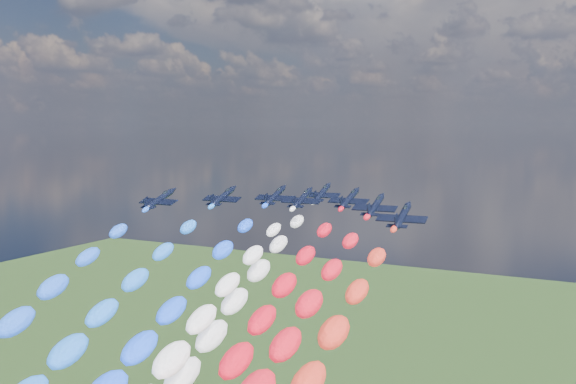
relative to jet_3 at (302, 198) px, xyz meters
The scene contains 8 objects.
jet_0 31.57m from the jet_3, 150.11° to the right, with size 9.04×12.12×2.67m, color black, non-canonical shape.
jet_1 18.47m from the jet_3, 164.90° to the right, with size 9.04×12.12×2.67m, color black, non-canonical shape.
jet_2 8.36m from the jet_3, 164.70° to the left, with size 9.04×12.12×2.67m, color black, non-canonical shape.
jet_3 is the anchor object (origin of this frame).
jet_4 12.96m from the jet_3, 94.38° to the left, with size 9.04×12.12×2.67m, color black, non-canonical shape.
jet_5 10.44m from the jet_3, 24.75° to the left, with size 9.04×12.12×2.67m, color black, non-canonical shape.
jet_6 19.64m from the jet_3, 15.23° to the right, with size 9.04×12.12×2.67m, color black, non-canonical shape.
jet_7 33.48m from the jet_3, 31.71° to the right, with size 9.04×12.12×2.67m, color black, non-canonical shape.
Camera 1 is at (65.04, -124.54, 115.22)m, focal length 42.15 mm.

